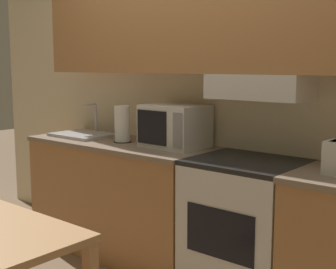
% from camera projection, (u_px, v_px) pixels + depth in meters
% --- Properties ---
extents(ground_plane, '(16.00, 16.00, 0.00)m').
position_uv_depth(ground_plane, '(209.00, 261.00, 3.63)').
color(ground_plane, '#7F664C').
extents(wall_back, '(5.29, 0.38, 2.55)m').
position_uv_depth(wall_back, '(208.00, 65.00, 3.35)').
color(wall_back, beige).
rests_on(wall_back, ground_plane).
extents(lower_counter_main, '(1.60, 0.62, 0.91)m').
position_uv_depth(lower_counter_main, '(121.00, 197.00, 3.75)').
color(lower_counter_main, '#B27A47').
rests_on(lower_counter_main, ground_plane).
extents(stove_range, '(0.68, 0.61, 0.91)m').
position_uv_depth(stove_range, '(245.00, 229.00, 3.02)').
color(stove_range, silver).
rests_on(stove_range, ground_plane).
extents(microwave, '(0.44, 0.36, 0.31)m').
position_uv_depth(microwave, '(175.00, 126.00, 3.42)').
color(microwave, silver).
rests_on(microwave, lower_counter_main).
extents(sink_basin, '(0.49, 0.39, 0.27)m').
position_uv_depth(sink_basin, '(83.00, 134.00, 3.96)').
color(sink_basin, '#B7BABF').
rests_on(sink_basin, lower_counter_main).
extents(paper_towel_roll, '(0.14, 0.14, 0.28)m').
position_uv_depth(paper_towel_roll, '(122.00, 124.00, 3.63)').
color(paper_towel_roll, black).
rests_on(paper_towel_roll, lower_counter_main).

